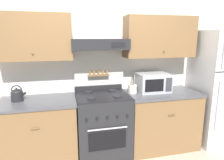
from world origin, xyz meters
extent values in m
cube|color=silver|center=(0.00, 0.72, 1.27)|extent=(5.20, 0.08, 2.55)
cube|color=brown|center=(-0.91, 0.51, 1.76)|extent=(1.02, 0.33, 0.63)
sphere|color=brown|center=(-0.91, 0.34, 1.55)|extent=(0.02, 0.02, 0.02)
cube|color=brown|center=(0.96, 0.51, 1.76)|extent=(1.12, 0.33, 0.63)
sphere|color=brown|center=(0.96, 0.34, 1.55)|extent=(0.02, 0.02, 0.02)
cube|color=#232326|center=(0.00, 0.49, 1.66)|extent=(0.83, 0.37, 0.16)
cube|color=black|center=(0.23, 0.31, 1.66)|extent=(0.20, 0.01, 0.07)
cube|color=brown|center=(0.00, 0.64, 1.17)|extent=(0.34, 0.07, 0.02)
cylinder|color=olive|center=(-0.14, 0.64, 1.21)|extent=(0.03, 0.03, 0.06)
cylinder|color=olive|center=(-0.07, 0.64, 1.21)|extent=(0.03, 0.03, 0.06)
cylinder|color=olive|center=(0.00, 0.64, 1.21)|extent=(0.03, 0.03, 0.06)
cylinder|color=olive|center=(0.07, 0.64, 1.21)|extent=(0.03, 0.03, 0.06)
cylinder|color=olive|center=(0.14, 0.64, 1.21)|extent=(0.03, 0.03, 0.06)
cube|color=brown|center=(-0.91, 0.35, 0.44)|extent=(1.02, 0.66, 0.88)
cube|color=#4C4C51|center=(-0.91, 0.35, 0.90)|extent=(1.05, 0.68, 0.03)
cylinder|color=brown|center=(-0.91, 0.01, 0.66)|extent=(0.10, 0.01, 0.01)
cube|color=brown|center=(0.96, 0.35, 0.44)|extent=(1.12, 0.66, 0.88)
cube|color=#4C4C51|center=(0.96, 0.35, 0.90)|extent=(1.14, 0.68, 0.03)
cylinder|color=brown|center=(0.96, 0.01, 0.66)|extent=(0.10, 0.01, 0.01)
cube|color=#232326|center=(0.00, 0.33, 0.46)|extent=(0.76, 0.67, 0.93)
cube|color=black|center=(0.00, -0.01, 0.39)|extent=(0.52, 0.01, 0.26)
cylinder|color=#ADAFB5|center=(0.00, -0.04, 0.58)|extent=(0.53, 0.02, 0.02)
cube|color=black|center=(0.00, 0.33, 0.94)|extent=(0.76, 0.67, 0.01)
cylinder|color=#232326|center=(-0.18, 0.17, 0.95)|extent=(0.11, 0.11, 0.02)
cylinder|color=#232326|center=(0.18, 0.17, 0.95)|extent=(0.11, 0.11, 0.02)
cylinder|color=#232326|center=(-0.18, 0.49, 0.95)|extent=(0.11, 0.11, 0.02)
cylinder|color=#232326|center=(0.18, 0.49, 0.95)|extent=(0.11, 0.11, 0.02)
cylinder|color=black|center=(-0.27, -0.02, 0.72)|extent=(0.03, 0.02, 0.03)
cylinder|color=black|center=(-0.14, -0.02, 0.72)|extent=(0.03, 0.02, 0.03)
cylinder|color=black|center=(0.00, -0.02, 0.72)|extent=(0.03, 0.02, 0.03)
cylinder|color=black|center=(0.14, -0.02, 0.72)|extent=(0.03, 0.02, 0.03)
cylinder|color=black|center=(0.27, -0.02, 0.72)|extent=(0.03, 0.02, 0.03)
cube|color=#232326|center=(0.00, 0.65, 0.97)|extent=(0.76, 0.04, 0.06)
cube|color=white|center=(1.95, 0.32, 0.93)|extent=(0.73, 0.69, 1.87)
cylinder|color=#ADAFB5|center=(1.67, -0.04, 1.53)|extent=(0.02, 0.02, 0.41)
cylinder|color=#ADAFB5|center=(1.67, -0.04, 0.75)|extent=(0.02, 0.02, 0.78)
cylinder|color=#232326|center=(-1.16, 0.40, 0.98)|extent=(0.16, 0.16, 0.13)
ellipsoid|color=#232326|center=(-1.16, 0.40, 1.04)|extent=(0.14, 0.14, 0.07)
sphere|color=black|center=(-1.16, 0.40, 1.09)|extent=(0.02, 0.02, 0.02)
cylinder|color=#232326|center=(-1.09, 0.40, 1.00)|extent=(0.10, 0.03, 0.08)
torus|color=black|center=(-1.16, 0.40, 1.06)|extent=(0.14, 0.01, 0.14)
cube|color=#ADAFB5|center=(0.83, 0.42, 1.06)|extent=(0.49, 0.36, 0.29)
cube|color=black|center=(0.77, 0.24, 1.06)|extent=(0.30, 0.01, 0.19)
cube|color=#38383D|center=(1.01, 0.24, 1.06)|extent=(0.10, 0.01, 0.21)
cylinder|color=silver|center=(0.49, 0.40, 0.98)|extent=(0.14, 0.14, 0.13)
cylinder|color=olive|center=(0.46, 0.39, 1.12)|extent=(0.01, 0.05, 0.16)
cylinder|color=#28282B|center=(0.49, 0.41, 1.12)|extent=(0.01, 0.04, 0.16)
cylinder|color=#B2B2B7|center=(0.51, 0.41, 1.12)|extent=(0.01, 0.03, 0.16)
camera|label=1|loc=(-0.52, -2.42, 1.77)|focal=32.00mm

